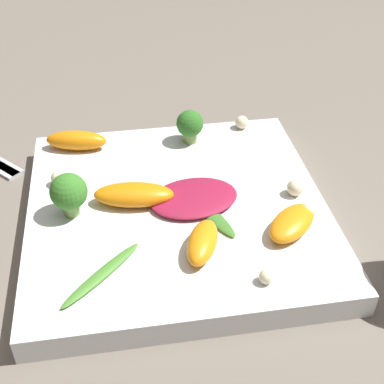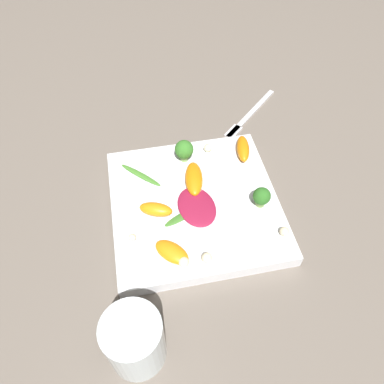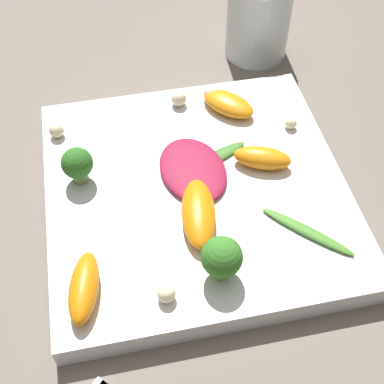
# 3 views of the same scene
# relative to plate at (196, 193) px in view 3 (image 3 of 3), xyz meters

# --- Properties ---
(ground_plane) EXTENTS (2.40, 2.40, 0.00)m
(ground_plane) POSITION_rel_plate_xyz_m (0.00, 0.00, -0.01)
(ground_plane) COLOR #6B6056
(plate) EXTENTS (0.29, 0.29, 0.03)m
(plate) POSITION_rel_plate_xyz_m (0.00, 0.00, 0.00)
(plate) COLOR white
(plate) RESTS_ON ground_plane
(drinking_glass) EXTENTS (0.08, 0.08, 0.10)m
(drinking_glass) POSITION_rel_plate_xyz_m (-0.23, 0.13, 0.04)
(drinking_glass) COLOR silver
(drinking_glass) RESTS_ON ground_plane
(radicchio_leaf_0) EXTENTS (0.10, 0.08, 0.01)m
(radicchio_leaf_0) POSITION_rel_plate_xyz_m (-0.02, -0.00, 0.02)
(radicchio_leaf_0) COLOR maroon
(radicchio_leaf_0) RESTS_ON plate
(orange_segment_0) EXTENTS (0.07, 0.07, 0.02)m
(orange_segment_0) POSITION_rel_plate_xyz_m (-0.10, 0.06, 0.02)
(orange_segment_0) COLOR orange
(orange_segment_0) RESTS_ON plate
(orange_segment_1) EXTENTS (0.08, 0.04, 0.02)m
(orange_segment_1) POSITION_rel_plate_xyz_m (0.04, -0.01, 0.02)
(orange_segment_1) COLOR orange
(orange_segment_1) RESTS_ON plate
(orange_segment_2) EXTENTS (0.07, 0.04, 0.02)m
(orange_segment_2) POSITION_rel_plate_xyz_m (0.10, -0.12, 0.02)
(orange_segment_2) COLOR orange
(orange_segment_2) RESTS_ON plate
(orange_segment_3) EXTENTS (0.05, 0.06, 0.02)m
(orange_segment_3) POSITION_rel_plate_xyz_m (-0.01, 0.07, 0.02)
(orange_segment_3) COLOR orange
(orange_segment_3) RESTS_ON plate
(broccoli_floret_0) EXTENTS (0.04, 0.04, 0.04)m
(broccoli_floret_0) POSITION_rel_plate_xyz_m (0.10, -0.00, 0.04)
(broccoli_floret_0) COLOR #84AD5B
(broccoli_floret_0) RESTS_ON plate
(broccoli_floret_1) EXTENTS (0.03, 0.03, 0.04)m
(broccoli_floret_1) POSITION_rel_plate_xyz_m (-0.03, -0.11, 0.03)
(broccoli_floret_1) COLOR #7A9E51
(broccoli_floret_1) RESTS_ON plate
(arugula_sprig_0) EXTENTS (0.07, 0.07, 0.00)m
(arugula_sprig_0) POSITION_rel_plate_xyz_m (0.08, 0.09, 0.02)
(arugula_sprig_0) COLOR #47842D
(arugula_sprig_0) RESTS_ON plate
(arugula_sprig_1) EXTENTS (0.04, 0.08, 0.00)m
(arugula_sprig_1) POSITION_rel_plate_xyz_m (-0.03, 0.02, 0.01)
(arugula_sprig_1) COLOR #3D7528
(arugula_sprig_1) RESTS_ON plate
(macadamia_nut_0) EXTENTS (0.01, 0.01, 0.01)m
(macadamia_nut_0) POSITION_rel_plate_xyz_m (-0.06, 0.12, 0.02)
(macadamia_nut_0) COLOR beige
(macadamia_nut_0) RESTS_ON plate
(macadamia_nut_1) EXTENTS (0.02, 0.02, 0.02)m
(macadamia_nut_1) POSITION_rel_plate_xyz_m (0.12, -0.05, 0.02)
(macadamia_nut_1) COLOR beige
(macadamia_nut_1) RESTS_ON plate
(macadamia_nut_2) EXTENTS (0.02, 0.02, 0.02)m
(macadamia_nut_2) POSITION_rel_plate_xyz_m (0.02, -0.01, 0.02)
(macadamia_nut_2) COLOR beige
(macadamia_nut_2) RESTS_ON plate
(macadamia_nut_3) EXTENTS (0.02, 0.02, 0.02)m
(macadamia_nut_3) POSITION_rel_plate_xyz_m (-0.12, 0.01, 0.02)
(macadamia_nut_3) COLOR beige
(macadamia_nut_3) RESTS_ON plate
(macadamia_nut_4) EXTENTS (0.02, 0.02, 0.02)m
(macadamia_nut_4) POSITION_rel_plate_xyz_m (-0.10, -0.13, 0.02)
(macadamia_nut_4) COLOR beige
(macadamia_nut_4) RESTS_ON plate
(macadamia_nut_5) EXTENTS (0.02, 0.02, 0.02)m
(macadamia_nut_5) POSITION_rel_plate_xyz_m (-0.12, 0.04, 0.02)
(macadamia_nut_5) COLOR beige
(macadamia_nut_5) RESTS_ON plate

